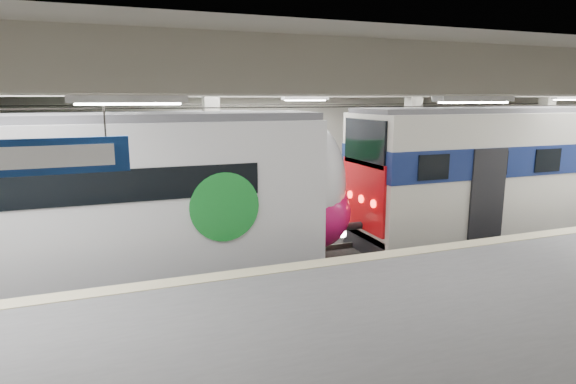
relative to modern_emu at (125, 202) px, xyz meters
name	(u,v)px	position (x,y,z in m)	size (l,w,h in m)	color
station_hall	(358,163)	(6.00, -1.74, 0.99)	(36.00, 24.00, 5.75)	black
modern_emu	(125,202)	(0.00, 0.00, 0.00)	(14.26, 2.94, 4.58)	silver
older_rer	(532,168)	(14.17, 0.00, 0.18)	(14.16, 3.13, 4.64)	beige
far_train	(65,174)	(-1.82, 5.50, 0.06)	(14.06, 3.24, 4.46)	silver
wayfinding_sign	(52,156)	(-1.03, -6.06, 1.96)	(1.96, 0.16, 1.24)	navy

